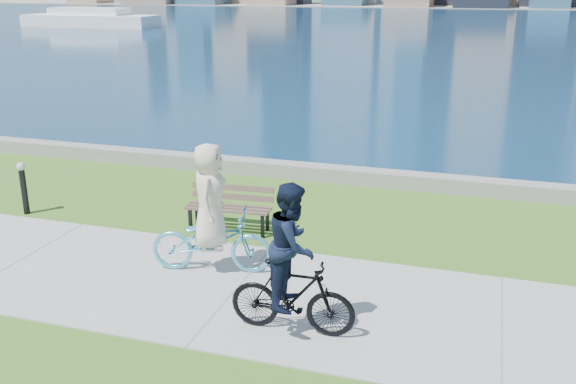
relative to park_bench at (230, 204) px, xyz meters
The scene contains 10 objects.
ground 2.71m from the park_bench, 66.10° to the right, with size 320.00×320.00×0.00m, color #376119.
concrete_path 2.71m from the park_bench, 66.10° to the right, with size 80.00×3.50×0.02m, color #9A9995.
seawall 3.94m from the park_bench, 74.07° to the left, with size 90.00×0.50×0.35m, color gray.
bay_water 69.58m from the park_bench, 89.11° to the left, with size 320.00×131.00×0.01m, color #0B2C4B.
far_shore 127.58m from the park_bench, 89.52° to the left, with size 320.00×30.00×0.12m, color gray.
ferry_near 62.56m from the park_bench, 126.34° to the left, with size 14.73×4.21×2.00m.
park_bench is the anchor object (origin of this frame).
bollard_lamp 4.45m from the park_bench, behind, with size 0.18×0.18×1.11m.
cyclist_woman 1.94m from the park_bench, 76.68° to the right, with size 1.11×2.12×2.19m.
cyclist_man 4.08m from the park_bench, 55.44° to the right, with size 0.68×1.76×2.15m.
Camera 1 is at (3.54, -8.41, 4.63)m, focal length 40.00 mm.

